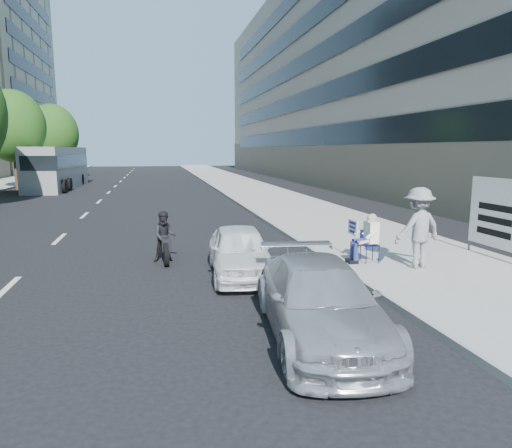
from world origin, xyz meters
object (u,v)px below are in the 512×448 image
object	(u,v)px
bus	(58,168)
jogger	(418,228)
protest_banner	(510,216)
white_sedan_near	(240,251)
parked_sedan	(319,300)
seated_protester	(366,235)
motorcycle	(165,239)

from	to	relation	value
bus	jogger	bearing A→B (deg)	-62.57
protest_banner	jogger	bearing A→B (deg)	179.71
white_sedan_near	parked_sedan	bearing A→B (deg)	-77.16
bus	seated_protester	bearing A→B (deg)	-63.64
parked_sedan	bus	world-z (taller)	bus
parked_sedan	white_sedan_near	size ratio (longest dim) A/B	1.18
bus	protest_banner	bearing A→B (deg)	-58.52
parked_sedan	bus	size ratio (longest dim) A/B	0.36
motorcycle	bus	bearing A→B (deg)	103.23
protest_banner	parked_sedan	world-z (taller)	protest_banner
bus	white_sedan_near	bearing A→B (deg)	-69.57
seated_protester	bus	xyz separation A→B (m)	(-13.06, 28.48, 0.76)
parked_sedan	white_sedan_near	bearing A→B (deg)	104.87
protest_banner	white_sedan_near	world-z (taller)	protest_banner
protest_banner	bus	bearing A→B (deg)	119.77
white_sedan_near	motorcycle	distance (m)	2.63
jogger	protest_banner	world-z (taller)	protest_banner
seated_protester	protest_banner	size ratio (longest dim) A/B	0.43
bus	motorcycle	bearing A→B (deg)	-71.79
motorcycle	bus	distance (m)	27.76
jogger	parked_sedan	world-z (taller)	jogger
protest_banner	motorcycle	xyz separation A→B (m)	(-8.87, 2.68, -0.76)
jogger	motorcycle	xyz separation A→B (m)	(-6.22, 2.67, -0.53)
seated_protester	jogger	distance (m)	1.33
seated_protester	motorcycle	xyz separation A→B (m)	(-5.19, 1.88, -0.24)
white_sedan_near	bus	size ratio (longest dim) A/B	0.30
seated_protester	motorcycle	world-z (taller)	seated_protester
seated_protester	parked_sedan	bearing A→B (deg)	-124.56
jogger	motorcycle	bearing A→B (deg)	-34.25
parked_sedan	motorcycle	size ratio (longest dim) A/B	2.12
seated_protester	protest_banner	bearing A→B (deg)	-12.28
seated_protester	parked_sedan	world-z (taller)	seated_protester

